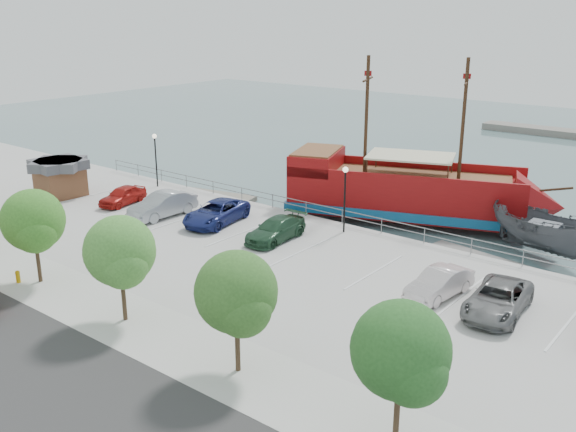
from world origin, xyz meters
The scene contains 22 objects.
ground centered at (0.00, 0.00, -1.00)m, with size 160.00×160.00×0.00m, color #47686B.
street centered at (0.00, -16.00, 0.01)m, with size 100.00×8.00×0.04m, color #333131.
sidewalk centered at (0.00, -10.00, 0.01)m, with size 100.00×4.00×0.05m, color beige.
seawall_railing centered at (0.00, 7.80, 0.53)m, with size 50.00×0.06×1.00m.
pirate_ship centered at (1.77, 14.22, 1.03)m, with size 19.53×11.34×12.13m.
patrol_boat centered at (10.64, 12.39, 0.45)m, with size 2.83×7.52×2.91m, color #4B4D52.
dock_west centered at (-14.45, 9.20, -0.80)m, with size 7.05×2.02×0.40m, color gray.
dock_mid centered at (7.96, 9.20, -0.81)m, with size 6.56×1.87×0.37m, color slate.
shed centered at (-21.70, 0.14, 1.50)m, with size 3.82×3.82×2.81m.
fire_hydrant centered at (-8.76, -10.80, 0.38)m, with size 0.24×0.24×0.71m.
lamp_post_left centered at (-18.00, 6.50, 2.94)m, with size 0.36×0.36×4.28m.
lamp_post_mid centered at (0.00, 6.50, 2.94)m, with size 0.36×0.36×4.28m.
tree_c centered at (-7.85, -10.07, 3.30)m, with size 3.30×3.20×5.00m.
tree_d centered at (-0.85, -10.07, 3.30)m, with size 3.30×3.20×5.00m.
tree_e centered at (6.15, -10.07, 3.30)m, with size 3.30×3.20×5.00m.
tree_f centered at (13.15, -10.07, 3.30)m, with size 3.30×3.20×5.00m.
parked_car_a centered at (-16.10, 1.62, 0.67)m, with size 1.59×3.95×1.35m, color #A61611.
parked_car_b centered at (-11.58, 1.49, 0.83)m, with size 1.75×5.03×1.66m, color #A1A5AA.
parked_car_c centered at (-7.65, 2.71, 0.75)m, with size 2.48×5.37×1.49m, color navy.
parked_car_d centered at (-2.45, 2.62, 0.69)m, with size 1.92×4.73×1.37m, color #254C31.
parked_car_f centered at (9.10, 1.27, 0.70)m, with size 1.48×4.26×1.40m, color silver.
parked_car_g centered at (12.06, 1.26, 0.71)m, with size 2.36×5.12×1.42m, color slate.
Camera 1 is at (21.29, -26.16, 13.51)m, focal length 40.00 mm.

